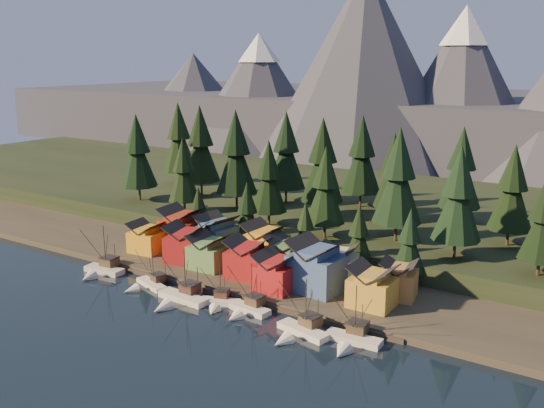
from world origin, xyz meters
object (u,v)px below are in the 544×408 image
Objects in this scene: boat_4 at (247,303)px; boat_5 at (299,325)px; house_back_0 at (182,227)px; boat_0 at (100,264)px; house_front_0 at (147,236)px; boat_6 at (351,333)px; boat_2 at (178,292)px; house_front_1 at (186,242)px; boat_1 at (147,280)px; boat_3 at (218,297)px; house_back_1 at (216,233)px.

boat_5 is (13.88, -2.98, -0.09)m from boat_4.
boat_0 is at bearing -110.90° from house_back_0.
boat_4 is at bearing -25.52° from house_front_0.
boat_0 is 1.07× the size of boat_6.
house_front_1 is at bearing 129.12° from boat_2.
boat_0 is 56.01m from boat_5.
boat_6 is at bearing -31.14° from house_front_1.
boat_4 is at bearing 18.92° from boat_1.
boat_1 is at bearing 176.30° from boat_6.
boat_4 is at bearing -20.23° from boat_3.
boat_2 is 1.54× the size of house_front_0.
boat_5 is 45.83m from house_front_1.
boat_3 is 37.60m from house_front_0.
boat_3 is 0.92× the size of house_front_1.
boat_0 is at bearing -147.36° from house_front_1.
boat_0 is 1.11× the size of boat_4.
boat_0 is 23.96m from house_back_0.
boat_5 is 1.40× the size of house_front_0.
boat_0 is 1.17× the size of house_back_0.
boat_3 is 7.16m from boat_4.
boat_2 is 1.22× the size of house_front_1.
boat_1 is 0.95× the size of house_back_0.
boat_2 is 15.50m from boat_4.
boat_0 is at bearing -163.74° from boat_1.
boat_5 is at bearing -6.10° from boat_4.
boat_1 is 0.79× the size of boat_2.
boat_4 is 0.96× the size of boat_5.
house_front_0 is at bearing 174.18° from boat_5.
boat_2 is at bearing -57.24° from house_back_0.
house_back_1 is (15.44, 9.03, 1.04)m from house_front_0.
boat_5 is at bearing -23.71° from house_front_0.
boat_5 is 48.30m from house_back_1.
boat_3 is 0.84× the size of boat_6.
house_front_0 is at bearing 164.95° from house_front_1.
house_back_1 reaches higher than house_front_0.
boat_3 is at bearing -44.30° from house_back_0.
boat_4 is 0.97× the size of boat_6.
house_front_0 is at bearing 163.08° from boat_6.
house_back_0 reaches higher than house_front_1.
boat_0 is at bearing 176.62° from boat_2.
boat_5 is (55.94, -2.69, -0.32)m from boat_0.
boat_4 is 44.20m from house_front_0.
boat_0 is 34.92m from boat_3.
boat_5 is at bearing -28.29° from boat_3.
boat_4 is at bearing 179.80° from boat_5.
boat_4 is (42.06, 0.29, -0.22)m from boat_0.
boat_4 is at bearing 174.43° from boat_6.
boat_3 is 30.65m from boat_6.
house_front_0 is at bearing -130.85° from house_back_0.
boat_6 is at bearing 3.86° from boat_4.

